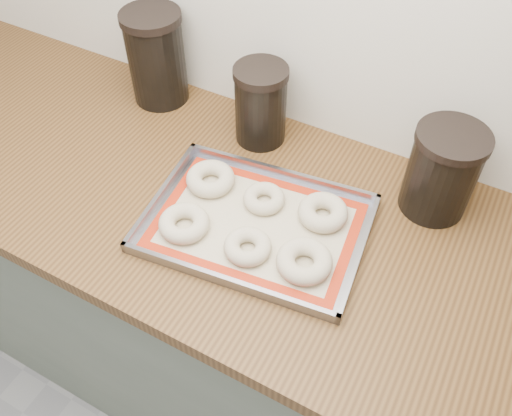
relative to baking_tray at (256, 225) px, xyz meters
The scene contains 13 objects.
cabinet 0.48m from the baking_tray, 71.41° to the left, with size 3.00×0.65×0.86m, color slate.
countertop 0.05m from the baking_tray, 71.41° to the left, with size 3.06×0.68×0.04m, color brown.
baking_tray is the anchor object (origin of this frame).
baking_mat 0.00m from the baking_tray, 89.10° to the left, with size 0.45×0.34×0.00m.
bagel_front_left 0.15m from the baking_tray, 148.06° to the right, with size 0.11×0.11×0.03m, color beige.
bagel_front_mid 0.07m from the baking_tray, 75.21° to the right, with size 0.10×0.10×0.03m, color beige.
bagel_front_right 0.15m from the baking_tray, 20.08° to the right, with size 0.11×0.11×0.04m, color beige.
bagel_back_left 0.16m from the baking_tray, 158.66° to the left, with size 0.11×0.11×0.04m, color beige.
bagel_back_mid 0.07m from the baking_tray, 102.93° to the left, with size 0.09×0.09×0.03m, color beige.
bagel_back_right 0.15m from the baking_tray, 36.67° to the left, with size 0.11×0.11×0.04m, color beige.
canister_left 0.54m from the baking_tray, 147.41° to the left, with size 0.15×0.15×0.24m.
canister_mid 0.31m from the baking_tray, 116.35° to the left, with size 0.13×0.13×0.20m.
canister_right 0.40m from the baking_tray, 37.90° to the left, with size 0.15×0.15×0.20m.
Camera 1 is at (0.34, 0.99, 1.79)m, focal length 38.00 mm.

